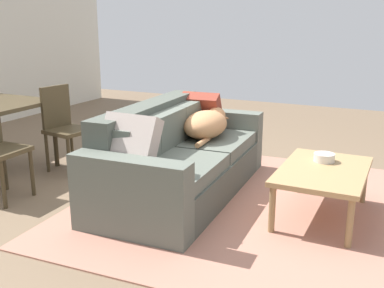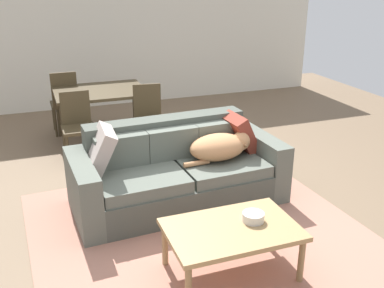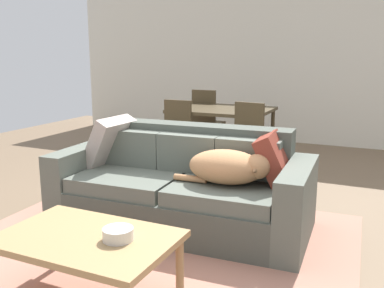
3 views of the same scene
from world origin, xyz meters
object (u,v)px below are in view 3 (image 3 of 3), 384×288
at_px(dining_chair_far_left, 206,119).
at_px(throw_pillow_by_right_arm, 275,159).
at_px(dog_on_left_cushion, 229,167).
at_px(coffee_table, 87,243).
at_px(dining_chair_near_left, 174,133).
at_px(bowl_on_coffee_table, 118,234).
at_px(dining_chair_near_right, 244,139).
at_px(throw_pillow_by_left_arm, 109,142).
at_px(dining_table, 222,114).
at_px(couch, 183,188).

bearing_deg(dining_chair_far_left, throw_pillow_by_right_arm, 123.13).
height_order(dog_on_left_cushion, throw_pillow_by_right_arm, throw_pillow_by_right_arm).
bearing_deg(coffee_table, dining_chair_near_left, 107.02).
distance_m(bowl_on_coffee_table, dining_chair_near_left, 2.89).
relative_size(dining_chair_near_left, dining_chair_near_right, 0.98).
relative_size(dog_on_left_cushion, bowl_on_coffee_table, 4.32).
height_order(throw_pillow_by_left_arm, bowl_on_coffee_table, throw_pillow_by_left_arm).
distance_m(throw_pillow_by_right_arm, dining_table, 2.26).
distance_m(couch, dog_on_left_cushion, 0.53).
distance_m(coffee_table, dining_chair_far_left, 3.97).
xyz_separation_m(couch, dining_chair_near_left, (-0.82, 1.42, 0.18)).
bearing_deg(dining_table, couch, -78.20).
xyz_separation_m(dog_on_left_cushion, dining_chair_near_left, (-1.26, 1.51, -0.08)).
distance_m(coffee_table, dining_chair_near_left, 2.86).
height_order(throw_pillow_by_left_arm, dining_chair_far_left, dining_chair_far_left).
xyz_separation_m(couch, dining_chair_near_right, (0.09, 1.41, 0.18)).
height_order(dining_table, dining_chair_far_left, dining_chair_far_left).
bearing_deg(dining_chair_far_left, dining_chair_near_right, 129.32).
distance_m(couch, dining_chair_far_left, 2.70).
distance_m(dining_table, dining_chair_far_left, 0.71).
bearing_deg(couch, bowl_on_coffee_table, -83.26).
bearing_deg(dining_chair_near_right, throw_pillow_by_right_arm, -54.22).
bearing_deg(dog_on_left_cushion, throw_pillow_by_right_arm, 29.16).
bearing_deg(dining_table, dining_chair_near_left, -122.74).
height_order(throw_pillow_by_right_arm, bowl_on_coffee_table, throw_pillow_by_right_arm).
bearing_deg(throw_pillow_by_left_arm, coffee_table, -59.59).
height_order(coffee_table, dining_chair_far_left, dining_chair_far_left).
height_order(couch, dining_chair_far_left, dining_chair_far_left).
bearing_deg(coffee_table, dog_on_left_cushion, 70.79).
xyz_separation_m(throw_pillow_by_left_arm, dining_chair_far_left, (-0.10, 2.53, -0.14)).
bearing_deg(coffee_table, dining_table, 97.56).
distance_m(couch, bowl_on_coffee_table, 1.31).
relative_size(throw_pillow_by_left_arm, coffee_table, 0.45).
height_order(coffee_table, dining_chair_near_right, dining_chair_near_right).
bearing_deg(throw_pillow_by_right_arm, dog_on_left_cushion, -147.95).
xyz_separation_m(coffee_table, bowl_on_coffee_table, (0.20, 0.03, 0.08)).
xyz_separation_m(dog_on_left_cushion, throw_pillow_by_right_arm, (0.31, 0.20, 0.05)).
xyz_separation_m(dog_on_left_cushion, dining_chair_near_right, (-0.36, 1.50, -0.08)).
bearing_deg(dining_chair_near_left, dog_on_left_cushion, -50.95).
relative_size(throw_pillow_by_right_arm, dining_chair_near_right, 0.45).
xyz_separation_m(throw_pillow_by_right_arm, coffee_table, (-0.74, -1.42, -0.26)).
bearing_deg(couch, dining_chair_near_left, 117.09).
bearing_deg(dining_chair_near_left, coffee_table, -73.80).
height_order(throw_pillow_by_right_arm, dining_chair_near_left, dining_chair_near_left).
distance_m(throw_pillow_by_right_arm, dining_chair_near_right, 1.48).
bearing_deg(couch, throw_pillow_by_left_arm, 175.47).
distance_m(dog_on_left_cushion, throw_pillow_by_right_arm, 0.37).
height_order(dog_on_left_cushion, coffee_table, dog_on_left_cushion).
bearing_deg(bowl_on_coffee_table, dining_chair_near_left, 110.95).
height_order(throw_pillow_by_right_arm, coffee_table, throw_pillow_by_right_arm).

